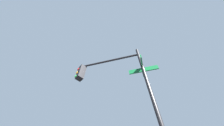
{
  "coord_description": "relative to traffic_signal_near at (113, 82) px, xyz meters",
  "views": [
    {
      "loc": [
        -8.66,
        -4.6,
        1.35
      ],
      "look_at": [
        -6.69,
        -6.41,
        4.9
      ],
      "focal_mm": 18.86,
      "sensor_mm": 36.0,
      "label": 1
    }
  ],
  "objects": [
    {
      "name": "traffic_signal_near",
      "position": [
        0.0,
        0.0,
        0.0
      ],
      "size": [
        2.97,
        2.06,
        6.24
      ],
      "color": "black",
      "rests_on": "ground_plane"
    }
  ]
}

